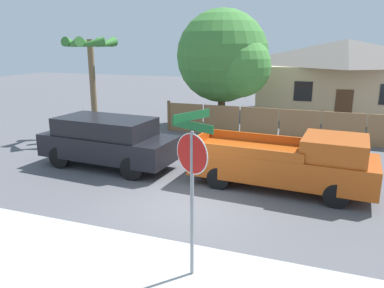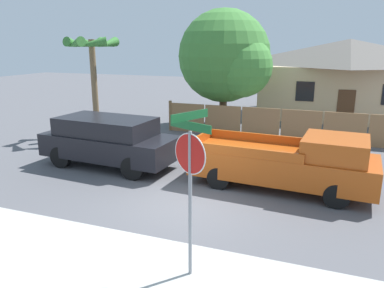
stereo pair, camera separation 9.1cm
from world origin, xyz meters
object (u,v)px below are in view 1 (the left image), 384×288
oak_tree (226,58)px  red_suv (108,140)px  palm_tree (91,52)px  orange_pickup (289,162)px  house (344,77)px  stop_sign (192,167)px

oak_tree → red_suv: 8.72m
palm_tree → orange_pickup: bearing=-21.2°
red_suv → house: bearing=62.8°
palm_tree → red_suv: (3.03, -3.66, -3.02)m
orange_pickup → stop_sign: 5.59m
oak_tree → stop_sign: size_ratio=1.91×
house → red_suv: 16.13m
oak_tree → palm_tree: size_ratio=1.31×
house → stop_sign: house is taller
oak_tree → stop_sign: bearing=-77.5°
palm_tree → stop_sign: bearing=-47.4°
red_suv → stop_sign: bearing=-41.6°
orange_pickup → stop_sign: bearing=-99.6°
palm_tree → stop_sign: 12.29m
oak_tree → stop_sign: oak_tree is taller
stop_sign → palm_tree: bearing=156.6°
house → palm_tree: (-11.32, -10.10, 1.59)m
oak_tree → palm_tree: 6.84m
palm_tree → oak_tree: bearing=39.2°
stop_sign → oak_tree: bearing=126.5°
house → stop_sign: (-3.09, -19.06, -0.22)m
red_suv → stop_sign: 7.52m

